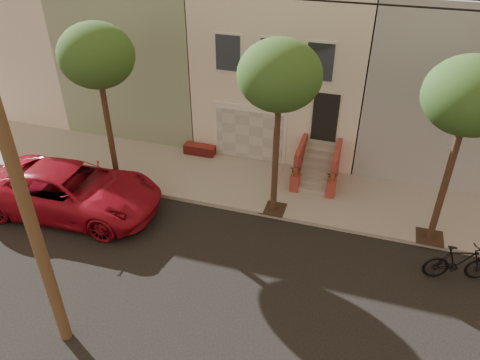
% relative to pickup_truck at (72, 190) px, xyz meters
% --- Properties ---
extents(ground, '(90.00, 90.00, 0.00)m').
position_rel_pickup_truck_xyz_m(ground, '(6.05, -1.81, -0.90)').
color(ground, black).
rests_on(ground, ground).
extents(sidewalk, '(40.00, 3.70, 0.15)m').
position_rel_pickup_truck_xyz_m(sidewalk, '(6.05, 3.54, -0.83)').
color(sidewalk, gray).
rests_on(sidewalk, ground).
extents(house_row, '(33.10, 11.70, 7.00)m').
position_rel_pickup_truck_xyz_m(house_row, '(6.05, 9.37, 2.74)').
color(house_row, beige).
rests_on(house_row, sidewalk).
extents(tree_left, '(2.70, 2.57, 6.30)m').
position_rel_pickup_truck_xyz_m(tree_left, '(0.55, 2.09, 4.35)').
color(tree_left, '#2D2116').
rests_on(tree_left, sidewalk).
extents(tree_mid, '(2.70, 2.57, 6.30)m').
position_rel_pickup_truck_xyz_m(tree_mid, '(7.05, 2.09, 4.35)').
color(tree_mid, '#2D2116').
rests_on(tree_mid, sidewalk).
extents(tree_right, '(2.70, 2.57, 6.30)m').
position_rel_pickup_truck_xyz_m(tree_right, '(12.55, 2.09, 4.35)').
color(tree_right, '#2D2116').
rests_on(tree_right, sidewalk).
extents(pickup_truck, '(6.64, 3.32, 1.80)m').
position_rel_pickup_truck_xyz_m(pickup_truck, '(0.00, 0.00, 0.00)').
color(pickup_truck, maroon).
rests_on(pickup_truck, ground).
extents(motorcycle, '(2.17, 1.09, 1.25)m').
position_rel_pickup_truck_xyz_m(motorcycle, '(13.23, 0.46, -0.28)').
color(motorcycle, black).
rests_on(motorcycle, ground).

